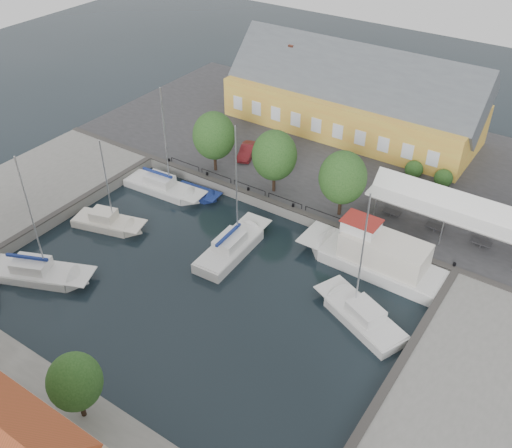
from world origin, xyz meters
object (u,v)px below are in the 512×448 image
Objects in this scene: launch_nw at (196,194)px; east_boat_a at (361,318)px; warehouse at (348,98)px; west_boat_d at (38,274)px; west_boat_a at (163,189)px; west_boat_b at (108,224)px; trawler at (376,258)px; car_red at (247,151)px; tent_canopy at (452,208)px; center_sailboat at (232,248)px.

east_boat_a is at bearing -17.12° from launch_nw.
west_boat_d reaches higher than warehouse.
west_boat_a is 2.29× the size of launch_nw.
west_boat_b is 1.86× the size of launch_nw.
east_boat_a is 24.24m from west_boat_b.
launch_nw is (-19.17, 0.36, -0.93)m from trawler.
warehouse reaches higher than west_boat_b.
trawler is (18.36, -8.06, -0.61)m from car_red.
tent_canopy is (16.60, -13.86, -0.74)m from warehouse.
trawler is 6.33m from east_boat_a.
west_boat_d reaches higher than west_boat_b.
center_sailboat is 9.69m from launch_nw.
west_boat_a is at bearing -133.54° from car_red.
car_red is at bearing -113.63° from warehouse.
west_boat_d is at bearing -143.72° from trawler.
east_boat_a is 1.20× the size of west_boat_b.
tent_canopy is at bearing -24.05° from car_red.
west_boat_a reaches higher than launch_nw.
car_red is 20.06m from trawler.
east_boat_a is 0.98× the size of west_boat_a.
center_sailboat is at bearing -80.05° from car_red.
center_sailboat is at bearing 16.16° from west_boat_b.
tent_canopy is 34.43m from west_boat_d.
tent_canopy is at bearing 14.96° from launch_nw.
tent_canopy is 2.76× the size of launch_nw.
west_boat_a is at bearing -158.50° from launch_nw.
west_boat_d reaches higher than launch_nw.
west_boat_b reaches higher than car_red.
car_red is 9.84m from west_boat_a.
warehouse is 21.32m from launch_nw.
warehouse is 2.42× the size of west_boat_d.
warehouse is at bearing 71.57° from west_boat_b.
launch_nw is at bearing -107.18° from warehouse.
trawler is at bearing -57.36° from warehouse.
car_red is 7.89m from launch_nw.
launch_nw is (-8.19, 5.18, -0.27)m from center_sailboat.
warehouse is at bearing 119.10° from east_boat_a.
east_boat_a is (20.03, -14.12, -1.37)m from car_red.
west_boat_a reaches higher than trawler.
west_boat_b is (-4.13, -16.21, -1.37)m from car_red.
car_red is 0.33× the size of west_boat_a.
east_boat_a reaches higher than tent_canopy.
warehouse is 3.03× the size of west_boat_b.
west_boat_d is 16.84m from launch_nw.
east_boat_a is at bearing -12.24° from west_boat_a.
center_sailboat is 15.92m from west_boat_d.
west_boat_b is (-0.21, -7.29, -0.01)m from west_boat_a.
west_boat_b is at bearing -163.84° from center_sailboat.
warehouse is at bearing 46.53° from car_red.
car_red is 0.31× the size of trawler.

